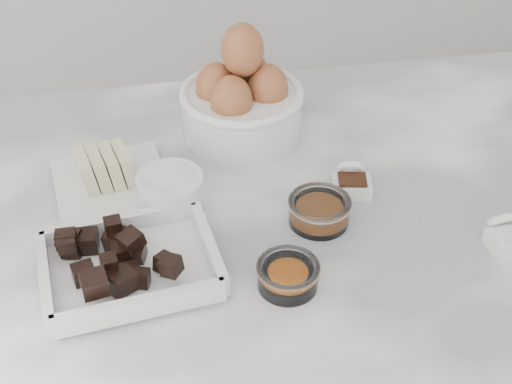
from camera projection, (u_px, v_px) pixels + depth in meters
marble_slab at (245, 244)px, 0.92m from camera, size 1.20×0.80×0.04m
chocolate_dish at (129, 262)px, 0.83m from camera, size 0.22×0.18×0.05m
butter_plate at (108, 176)px, 0.97m from camera, size 0.17×0.17×0.06m
sugar_ramekin at (171, 192)px, 0.93m from camera, size 0.09×0.09×0.05m
egg_bowl at (242, 100)px, 1.05m from camera, size 0.19×0.19×0.18m
honey_bowl at (319, 210)px, 0.91m from camera, size 0.08×0.08×0.04m
zest_bowl at (288, 274)px, 0.83m from camera, size 0.08×0.08×0.03m
vanilla_spoon at (351, 181)px, 0.97m from camera, size 0.06×0.07×0.04m
salt_spoon at (510, 236)px, 0.88m from camera, size 0.06×0.07×0.04m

